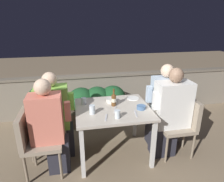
{
  "coord_description": "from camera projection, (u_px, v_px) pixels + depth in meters",
  "views": [
    {
      "loc": [
        -0.47,
        -2.36,
        1.86
      ],
      "look_at": [
        0.0,
        0.06,
        0.94
      ],
      "focal_mm": 32.0,
      "sensor_mm": 36.0,
      "label": 1
    }
  ],
  "objects": [
    {
      "name": "glass_cup_2",
      "position": [
        84.0,
        101.0,
        2.76
      ],
      "size": [
        0.07,
        0.07,
        0.1
      ],
      "color": "silver",
      "rests_on": "dining_table"
    },
    {
      "name": "glass_cup_0",
      "position": [
        118.0,
        114.0,
        2.38
      ],
      "size": [
        0.07,
        0.07,
        0.1
      ],
      "color": "silver",
      "rests_on": "dining_table"
    },
    {
      "name": "dining_table",
      "position": [
        113.0,
        114.0,
        2.69
      ],
      "size": [
        0.99,
        0.87,
        0.72
      ],
      "color": "#BCB2A3",
      "rests_on": "ground_plane"
    },
    {
      "name": "potted_plant",
      "position": [
        40.0,
        104.0,
        3.34
      ],
      "size": [
        0.37,
        0.37,
        0.79
      ],
      "color": "#B2A899",
      "rests_on": "ground_plane"
    },
    {
      "name": "fork_2",
      "position": [
        115.0,
        110.0,
        2.61
      ],
      "size": [
        0.07,
        0.17,
        0.01
      ],
      "color": "silver",
      "rests_on": "dining_table"
    },
    {
      "name": "chair_left_near",
      "position": [
        34.0,
        137.0,
        2.39
      ],
      "size": [
        0.46,
        0.45,
        0.83
      ],
      "color": "gray",
      "rests_on": "ground_plane"
    },
    {
      "name": "glass_cup_1",
      "position": [
        92.0,
        110.0,
        2.48
      ],
      "size": [
        0.07,
        0.07,
        0.11
      ],
      "color": "silver",
      "rests_on": "dining_table"
    },
    {
      "name": "fork_1",
      "position": [
        136.0,
        114.0,
        2.49
      ],
      "size": [
        0.04,
        0.17,
        0.01
      ],
      "color": "silver",
      "rests_on": "dining_table"
    },
    {
      "name": "chair_left_far",
      "position": [
        42.0,
        124.0,
        2.68
      ],
      "size": [
        0.46,
        0.45,
        0.83
      ],
      "color": "gray",
      "rests_on": "ground_plane"
    },
    {
      "name": "ground_plane",
      "position": [
        113.0,
        153.0,
        2.91
      ],
      "size": [
        16.0,
        16.0,
        0.0
      ],
      "primitive_type": "plane",
      "color": "#847056"
    },
    {
      "name": "parapet_wall",
      "position": [
        100.0,
        94.0,
        4.0
      ],
      "size": [
        9.0,
        0.18,
        0.81
      ],
      "color": "gray",
      "rests_on": "ground_plane"
    },
    {
      "name": "bowl_1",
      "position": [
        141.0,
        107.0,
        2.62
      ],
      "size": [
        0.12,
        0.12,
        0.05
      ],
      "color": "#4C709E",
      "rests_on": "dining_table"
    },
    {
      "name": "plate_0",
      "position": [
        133.0,
        98.0,
        2.97
      ],
      "size": [
        0.18,
        0.18,
        0.01
      ],
      "color": "white",
      "rests_on": "dining_table"
    },
    {
      "name": "beer_bottle",
      "position": [
        114.0,
        99.0,
        2.7
      ],
      "size": [
        0.07,
        0.07,
        0.24
      ],
      "color": "brown",
      "rests_on": "dining_table"
    },
    {
      "name": "person_coral_top",
      "position": [
        50.0,
        127.0,
        2.39
      ],
      "size": [
        0.47,
        0.26,
        1.22
      ],
      "color": "#282833",
      "rests_on": "ground_plane"
    },
    {
      "name": "chair_right_near",
      "position": [
        182.0,
        120.0,
        2.78
      ],
      "size": [
        0.46,
        0.45,
        0.83
      ],
      "color": "gray",
      "rests_on": "ground_plane"
    },
    {
      "name": "bowl_0",
      "position": [
        112.0,
        100.0,
        2.84
      ],
      "size": [
        0.16,
        0.16,
        0.05
      ],
      "color": "beige",
      "rests_on": "dining_table"
    },
    {
      "name": "planter_hedge",
      "position": [
        97.0,
        103.0,
        3.61
      ],
      "size": [
        1.03,
        0.47,
        0.7
      ],
      "color": "brown",
      "rests_on": "ground_plane"
    },
    {
      "name": "person_white_polo",
      "position": [
        170.0,
        114.0,
        2.7
      ],
      "size": [
        0.52,
        0.26,
        1.26
      ],
      "color": "#282833",
      "rests_on": "ground_plane"
    },
    {
      "name": "chair_right_far",
      "position": [
        173.0,
        112.0,
        3.02
      ],
      "size": [
        0.46,
        0.45,
        0.83
      ],
      "color": "gray",
      "rests_on": "ground_plane"
    },
    {
      "name": "person_blue_shirt",
      "position": [
        162.0,
        105.0,
        2.94
      ],
      "size": [
        0.47,
        0.26,
        1.25
      ],
      "color": "#282833",
      "rests_on": "ground_plane"
    },
    {
      "name": "person_green_blouse",
      "position": [
        56.0,
        116.0,
        2.68
      ],
      "size": [
        0.49,
        0.26,
        1.22
      ],
      "color": "#282833",
      "rests_on": "ground_plane"
    },
    {
      "name": "fork_0",
      "position": [
        106.0,
        117.0,
        2.4
      ],
      "size": [
        0.06,
        0.17,
        0.01
      ],
      "color": "silver",
      "rests_on": "dining_table"
    }
  ]
}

